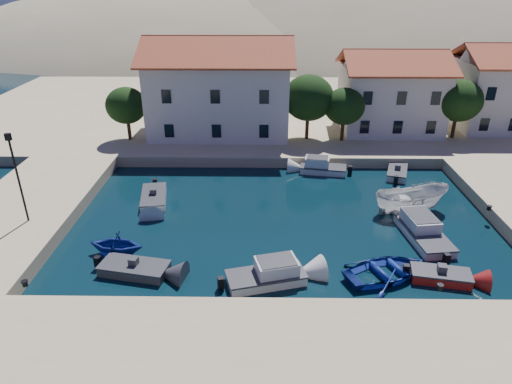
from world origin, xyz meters
TOP-DOWN VIEW (x-y plane):
  - ground at (0.00, 0.00)m, footprint 400.00×400.00m
  - quay_west at (-19.00, 10.00)m, footprint 8.00×20.00m
  - quay_north at (2.00, 38.00)m, footprint 80.00×36.00m
  - hills at (20.64, 123.62)m, footprint 254.00×176.00m
  - building_left at (-6.00, 28.00)m, footprint 14.70×9.45m
  - building_mid at (12.00, 29.00)m, footprint 10.50×8.40m
  - building_right at (24.00, 30.00)m, footprint 9.45×8.40m
  - trees at (4.51, 25.46)m, footprint 37.30×5.30m
  - lamppost at (-17.50, 8.00)m, footprint 0.35×0.25m
  - bollards at (2.80, 3.87)m, footprint 29.36×9.56m
  - motorboat_grey_sw at (-9.14, 3.46)m, footprint 4.36×2.58m
  - cabin_cruiser_south at (-1.26, 2.65)m, footprint 4.89×3.06m
  - rowboat_south at (5.86, 3.33)m, footprint 6.27×5.44m
  - motorboat_red_se at (8.95, 2.99)m, footprint 3.59×2.11m
  - cabin_cruiser_east at (9.43, 7.67)m, footprint 2.83×5.58m
  - boat_east at (9.62, 11.57)m, footprint 6.08×3.32m
  - motorboat_white_ne at (10.47, 18.37)m, footprint 2.61×3.78m
  - rowboat_west at (-10.77, 5.46)m, footprint 3.81×3.40m
  - motorboat_white_west at (-10.07, 13.07)m, footprint 2.55×4.47m
  - cabin_cruiser_north at (3.97, 18.99)m, footprint 4.32×2.40m

SIDE VIEW (x-z plane):
  - hills at x=20.64m, z-range -72.90..26.10m
  - ground at x=0.00m, z-range 0.00..0.00m
  - rowboat_south at x=5.86m, z-range -0.54..0.54m
  - boat_east at x=9.62m, z-range -1.11..1.11m
  - rowboat_west at x=-10.77m, z-range -0.91..0.91m
  - motorboat_white_west at x=-10.07m, z-range -0.33..0.92m
  - motorboat_grey_sw at x=-9.14m, z-range -0.33..0.92m
  - motorboat_white_ne at x=10.47m, z-range -0.33..0.92m
  - motorboat_red_se at x=8.95m, z-range -0.33..0.92m
  - cabin_cruiser_south at x=-1.26m, z-range -0.32..1.28m
  - cabin_cruiser_north at x=3.97m, z-range -0.32..1.28m
  - cabin_cruiser_east at x=9.43m, z-range -0.32..1.28m
  - quay_west at x=-19.00m, z-range 0.00..1.00m
  - quay_north at x=2.00m, z-range 0.00..1.00m
  - bollards at x=2.80m, z-range 1.00..1.30m
  - lamppost at x=-17.50m, z-range 1.64..7.87m
  - trees at x=4.51m, z-range 1.61..8.06m
  - building_mid at x=12.00m, z-range 1.07..9.37m
  - building_right at x=24.00m, z-range 1.07..9.87m
  - building_left at x=-6.00m, z-range 1.09..10.79m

